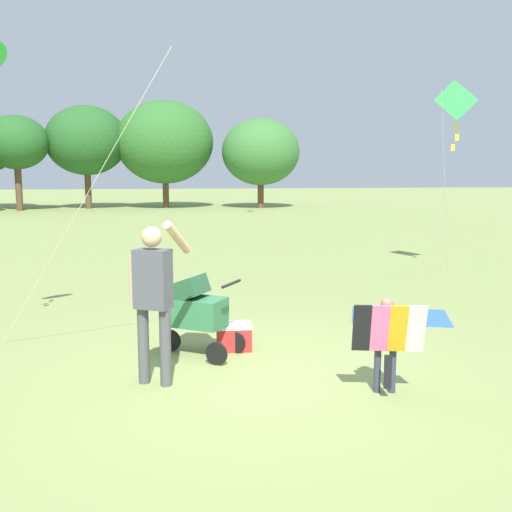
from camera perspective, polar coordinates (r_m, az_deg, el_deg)
ground_plane at (r=6.96m, az=-0.54°, el=-11.48°), size 120.00×120.00×0.00m
treeline_distant at (r=35.34m, az=-17.70°, el=10.07°), size 26.98×7.50×6.15m
child_with_butterfly_kite at (r=6.46m, az=12.27°, el=-7.37°), size 0.75×0.43×1.03m
person_adult_flyer at (r=6.60m, az=-9.71°, el=-3.25°), size 0.69×0.51×1.82m
stroller at (r=7.65m, az=-5.59°, el=-4.95°), size 1.08×0.86×1.03m
kite_orange_delta at (r=14.16m, az=18.36°, el=13.25°), size 2.08×3.35×4.27m
picnic_blanket at (r=9.92m, az=13.48°, el=-5.59°), size 1.76×1.49×0.02m
cooler_box at (r=7.94m, az=-2.10°, el=-7.63°), size 0.45×0.33×0.35m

